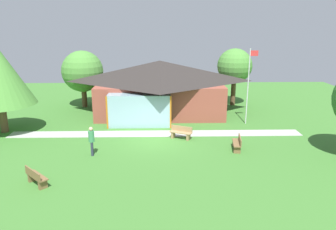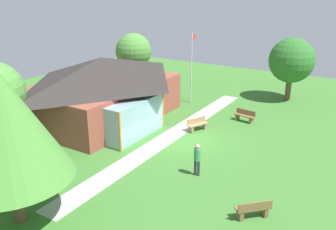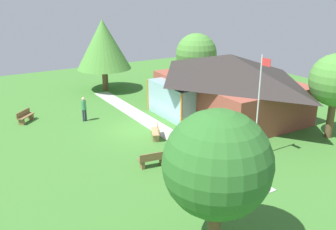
{
  "view_description": "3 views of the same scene",
  "coord_description": "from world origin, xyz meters",
  "px_view_note": "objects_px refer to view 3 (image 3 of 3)",
  "views": [
    {
      "loc": [
        0.36,
        -20.36,
        7.46
      ],
      "look_at": [
        0.86,
        1.32,
        1.37
      ],
      "focal_mm": 34.85,
      "sensor_mm": 36.0,
      "label": 1
    },
    {
      "loc": [
        -17.96,
        -9.6,
        9.04
      ],
      "look_at": [
        0.98,
        2.16,
        0.96
      ],
      "focal_mm": 37.65,
      "sensor_mm": 36.0,
      "label": 2
    },
    {
      "loc": [
        20.33,
        -10.16,
        8.88
      ],
      "look_at": [
        0.84,
        1.71,
        1.02
      ],
      "focal_mm": 39.26,
      "sensor_mm": 36.0,
      "label": 3
    }
  ],
  "objects_px": {
    "pavilion": "(227,84)",
    "flagpole": "(259,103)",
    "bench_rear_near_path": "(156,132)",
    "visitor_strolling_lawn": "(84,107)",
    "bench_front_left": "(25,117)",
    "tree_west_hedge": "(103,45)",
    "bench_mid_right": "(152,160)",
    "tree_far_east": "(217,164)",
    "tree_behind_pavilion_left": "(196,54)",
    "tree_behind_pavilion_right": "(336,81)"
  },
  "relations": [
    {
      "from": "pavilion",
      "to": "flagpole",
      "type": "bearing_deg",
      "value": -27.51
    },
    {
      "from": "bench_rear_near_path",
      "to": "visitor_strolling_lawn",
      "type": "relative_size",
      "value": 0.89
    },
    {
      "from": "bench_front_left",
      "to": "tree_west_hedge",
      "type": "height_order",
      "value": "tree_west_hedge"
    },
    {
      "from": "flagpole",
      "to": "tree_west_hedge",
      "type": "distance_m",
      "value": 17.86
    },
    {
      "from": "bench_front_left",
      "to": "bench_rear_near_path",
      "type": "bearing_deg",
      "value": 86.22
    },
    {
      "from": "bench_front_left",
      "to": "bench_mid_right",
      "type": "xyz_separation_m",
      "value": [
        10.64,
        4.29,
        0.0
      ]
    },
    {
      "from": "tree_far_east",
      "to": "flagpole",
      "type": "bearing_deg",
      "value": 126.05
    },
    {
      "from": "pavilion",
      "to": "tree_behind_pavilion_left",
      "type": "bearing_deg",
      "value": 162.51
    },
    {
      "from": "bench_mid_right",
      "to": "visitor_strolling_lawn",
      "type": "relative_size",
      "value": 0.89
    },
    {
      "from": "tree_west_hedge",
      "to": "tree_far_east",
      "type": "distance_m",
      "value": 23.23
    },
    {
      "from": "bench_front_left",
      "to": "flagpole",
      "type": "bearing_deg",
      "value": 82.78
    },
    {
      "from": "bench_mid_right",
      "to": "pavilion",
      "type": "bearing_deg",
      "value": 36.64
    },
    {
      "from": "flagpole",
      "to": "bench_mid_right",
      "type": "height_order",
      "value": "flagpole"
    },
    {
      "from": "tree_behind_pavilion_right",
      "to": "flagpole",
      "type": "bearing_deg",
      "value": -92.47
    },
    {
      "from": "bench_mid_right",
      "to": "tree_behind_pavilion_right",
      "type": "height_order",
      "value": "tree_behind_pavilion_right"
    },
    {
      "from": "bench_front_left",
      "to": "visitor_strolling_lawn",
      "type": "height_order",
      "value": "visitor_strolling_lawn"
    },
    {
      "from": "pavilion",
      "to": "visitor_strolling_lawn",
      "type": "relative_size",
      "value": 6.5
    },
    {
      "from": "bench_front_left",
      "to": "visitor_strolling_lawn",
      "type": "relative_size",
      "value": 0.79
    },
    {
      "from": "pavilion",
      "to": "tree_far_east",
      "type": "bearing_deg",
      "value": -41.35
    },
    {
      "from": "pavilion",
      "to": "bench_mid_right",
      "type": "bearing_deg",
      "value": -61.8
    },
    {
      "from": "pavilion",
      "to": "flagpole",
      "type": "xyz_separation_m",
      "value": [
        6.71,
        -3.49,
        0.84
      ]
    },
    {
      "from": "bench_rear_near_path",
      "to": "tree_far_east",
      "type": "relative_size",
      "value": 0.29
    },
    {
      "from": "bench_rear_near_path",
      "to": "tree_far_east",
      "type": "xyz_separation_m",
      "value": [
        10.14,
        -3.39,
        2.99
      ]
    },
    {
      "from": "bench_mid_right",
      "to": "tree_behind_pavilion_left",
      "type": "bearing_deg",
      "value": 55.03
    },
    {
      "from": "pavilion",
      "to": "tree_behind_pavilion_right",
      "type": "height_order",
      "value": "tree_behind_pavilion_right"
    },
    {
      "from": "tree_far_east",
      "to": "tree_behind_pavilion_left",
      "type": "bearing_deg",
      "value": 146.25
    },
    {
      "from": "bench_mid_right",
      "to": "bench_rear_near_path",
      "type": "bearing_deg",
      "value": 66.18
    },
    {
      "from": "bench_mid_right",
      "to": "tree_far_east",
      "type": "bearing_deg",
      "value": -92.3
    },
    {
      "from": "pavilion",
      "to": "visitor_strolling_lawn",
      "type": "xyz_separation_m",
      "value": [
        -3.92,
        -9.57,
        -1.29
      ]
    },
    {
      "from": "visitor_strolling_lawn",
      "to": "tree_behind_pavilion_left",
      "type": "relative_size",
      "value": 0.34
    },
    {
      "from": "visitor_strolling_lawn",
      "to": "tree_behind_pavilion_left",
      "type": "xyz_separation_m",
      "value": [
        -3.04,
        11.77,
        2.26
      ]
    },
    {
      "from": "pavilion",
      "to": "flagpole",
      "type": "height_order",
      "value": "flagpole"
    },
    {
      "from": "pavilion",
      "to": "tree_west_hedge",
      "type": "distance_m",
      "value": 12.3
    },
    {
      "from": "flagpole",
      "to": "pavilion",
      "type": "bearing_deg",
      "value": 152.49
    },
    {
      "from": "flagpole",
      "to": "visitor_strolling_lawn",
      "type": "relative_size",
      "value": 3.29
    },
    {
      "from": "tree_behind_pavilion_left",
      "to": "visitor_strolling_lawn",
      "type": "bearing_deg",
      "value": -75.51
    },
    {
      "from": "flagpole",
      "to": "bench_mid_right",
      "type": "xyz_separation_m",
      "value": [
        -1.93,
        -5.42,
        -2.75
      ]
    },
    {
      "from": "visitor_strolling_lawn",
      "to": "tree_west_hedge",
      "type": "bearing_deg",
      "value": 49.17
    },
    {
      "from": "bench_rear_near_path",
      "to": "bench_front_left",
      "type": "height_order",
      "value": "same"
    },
    {
      "from": "tree_west_hedge",
      "to": "tree_behind_pavilion_left",
      "type": "relative_size",
      "value": 1.24
    },
    {
      "from": "tree_far_east",
      "to": "tree_west_hedge",
      "type": "bearing_deg",
      "value": 167.25
    },
    {
      "from": "bench_rear_near_path",
      "to": "tree_behind_pavilion_right",
      "type": "bearing_deg",
      "value": -95.42
    },
    {
      "from": "visitor_strolling_lawn",
      "to": "tree_behind_pavilion_right",
      "type": "xyz_separation_m",
      "value": [
        10.89,
        12.13,
        2.63
      ]
    },
    {
      "from": "tree_behind_pavilion_left",
      "to": "bench_rear_near_path",
      "type": "bearing_deg",
      "value": -46.94
    },
    {
      "from": "pavilion",
      "to": "tree_west_hedge",
      "type": "relative_size",
      "value": 1.77
    },
    {
      "from": "tree_behind_pavilion_right",
      "to": "tree_behind_pavilion_left",
      "type": "relative_size",
      "value": 1.03
    },
    {
      "from": "tree_behind_pavilion_left",
      "to": "bench_front_left",
      "type": "bearing_deg",
      "value": -85.9
    },
    {
      "from": "flagpole",
      "to": "bench_rear_near_path",
      "type": "height_order",
      "value": "flagpole"
    },
    {
      "from": "flagpole",
      "to": "tree_behind_pavilion_right",
      "type": "distance_m",
      "value": 6.08
    },
    {
      "from": "pavilion",
      "to": "bench_front_left",
      "type": "bearing_deg",
      "value": -113.94
    }
  ]
}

